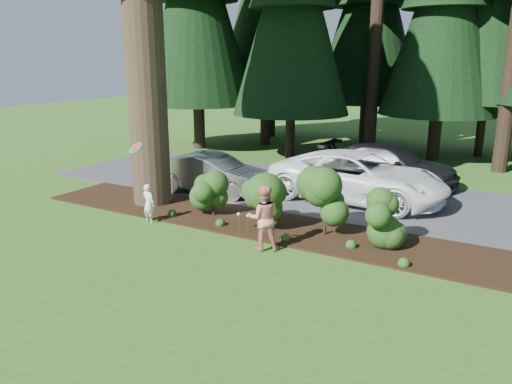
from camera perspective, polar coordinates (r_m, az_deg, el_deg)
ground at (r=11.82m, az=-5.70°, el=-8.43°), size 80.00×80.00×0.00m
mulch_bed at (r=14.39m, az=1.84°, el=-3.89°), size 16.00×2.50×0.05m
driveway at (r=18.09m, az=8.21°, el=-0.08°), size 22.00×6.00×0.03m
shrub_row at (r=13.73m, az=4.48°, el=-1.44°), size 6.53×1.60×1.61m
lily_cluster at (r=13.68m, az=-0.94°, el=-2.83°), size 0.69×0.09×0.57m
car_silver_wagon at (r=17.81m, az=-5.00°, el=2.13°), size 4.29×1.69×1.39m
car_white_suv at (r=17.04m, az=11.60°, el=1.70°), size 5.99×2.96×1.63m
car_dark_suv at (r=19.59m, az=14.92°, el=3.03°), size 5.18×2.15×1.50m
child at (r=14.93m, az=-12.17°, el=-1.27°), size 0.46×0.33×1.17m
adult at (r=12.47m, az=0.87°, el=-2.98°), size 1.02×0.96×1.67m
frisbee at (r=15.36m, az=-13.62°, el=4.90°), size 0.50×0.39×0.36m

